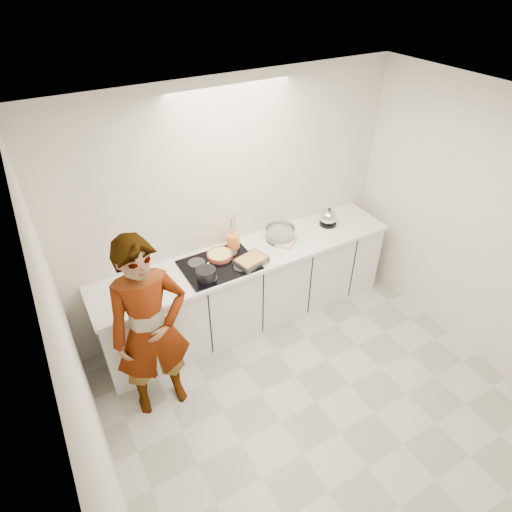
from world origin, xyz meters
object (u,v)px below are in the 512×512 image
hob (219,265)px  baking_dish (251,260)px  kettle (328,218)px  tart_dish (220,255)px  saucepan (206,274)px  cook (151,331)px  utensil_crock (233,241)px  mixing_bowl (280,234)px

hob → baking_dish: 0.32m
kettle → hob: bearing=-176.8°
tart_dish → saucepan: size_ratio=1.68×
tart_dish → saucepan: bearing=-136.8°
hob → cook: cook is taller
baking_dish → utensil_crock: (-0.02, 0.34, 0.04)m
baking_dish → kettle: kettle is taller
hob → tart_dish: tart_dish is taller
saucepan → baking_dish: (0.48, -0.00, -0.02)m
hob → saucepan: size_ratio=3.68×
tart_dish → cook: 1.12m
saucepan → baking_dish: bearing=-0.6°
tart_dish → baking_dish: 0.33m
hob → tart_dish: (0.06, 0.11, 0.03)m
kettle → mixing_bowl: bearing=178.6°
hob → kettle: 1.40m
hob → utensil_crock: 0.34m
mixing_bowl → kettle: bearing=-1.4°
kettle → baking_dish: bearing=-169.0°
hob → mixing_bowl: size_ratio=2.05×
saucepan → mixing_bowl: 0.99m
hob → utensil_crock: utensil_crock is taller
saucepan → mixing_bowl: (0.97, 0.23, -0.00)m
utensil_crock → cook: bearing=-148.1°
baking_dish → cook: bearing=-162.4°
utensil_crock → saucepan: bearing=-144.0°
hob → kettle: (1.40, 0.08, 0.08)m
mixing_bowl → cook: cook is taller
mixing_bowl → kettle: kettle is taller
tart_dish → utensil_crock: 0.22m
utensil_crock → kettle: bearing=-6.1°
baking_dish → mixing_bowl: mixing_bowl is taller
saucepan → cook: size_ratio=0.11×
mixing_bowl → utensil_crock: bearing=168.2°
hob → saucepan: 0.24m
tart_dish → kettle: (1.34, -0.03, 0.05)m
kettle → utensil_crock: kettle is taller
baking_dish → utensil_crock: 0.34m
cook → mixing_bowl: bearing=22.6°
tart_dish → saucepan: saucepan is taller
hob → tart_dish: 0.13m
baking_dish → kettle: 1.14m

